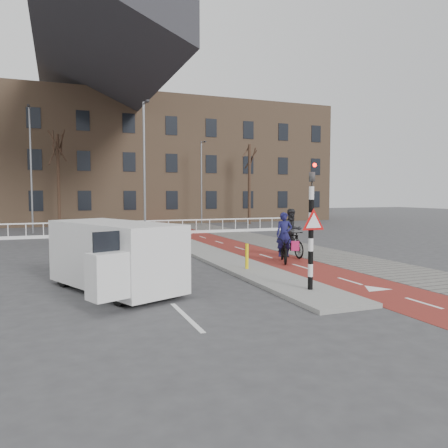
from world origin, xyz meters
name	(u,v)px	position (x,y,z in m)	size (l,w,h in m)	color
ground	(293,279)	(0.00, 0.00, 0.00)	(120.00, 120.00, 0.00)	#38383A
bike_lane	(225,244)	(1.50, 10.00, 0.01)	(2.50, 60.00, 0.01)	maroon
sidewalk	(271,242)	(4.30, 10.00, 0.01)	(3.00, 60.00, 0.01)	slate
curb_island	(228,261)	(-0.70, 4.00, 0.06)	(1.80, 16.00, 0.12)	gray
traffic_signal	(311,223)	(-0.60, -2.02, 1.99)	(0.80, 0.80, 3.68)	black
bollard	(247,256)	(-0.88, 1.73, 0.57)	(0.12, 0.12, 0.90)	yellow
cyclist_near	(284,246)	(1.40, 3.14, 0.69)	(1.39, 2.08, 2.04)	black
cyclist_far	(292,237)	(2.45, 4.34, 0.89)	(0.93, 2.01, 2.13)	black
van	(115,255)	(-5.67, 0.33, 1.04)	(3.54, 4.96, 1.98)	silver
railing	(93,232)	(-5.00, 17.00, 0.31)	(28.00, 0.10, 0.99)	silver
townhouse_row	(101,142)	(-3.00, 32.00, 7.81)	(46.00, 10.00, 15.90)	#7F6047
tree_mid	(59,182)	(-7.00, 24.43, 3.72)	(0.25, 0.25, 7.44)	black
tree_right	(249,185)	(9.37, 24.22, 3.63)	(0.26, 0.26, 7.26)	black
streetlight_near	(144,174)	(-2.73, 11.19, 3.84)	(0.12, 0.12, 7.68)	slate
streetlight_left	(31,170)	(-8.79, 20.91, 4.41)	(0.12, 0.12, 8.83)	slate
streetlight_right	(201,183)	(4.89, 24.66, 3.71)	(0.12, 0.12, 7.42)	slate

